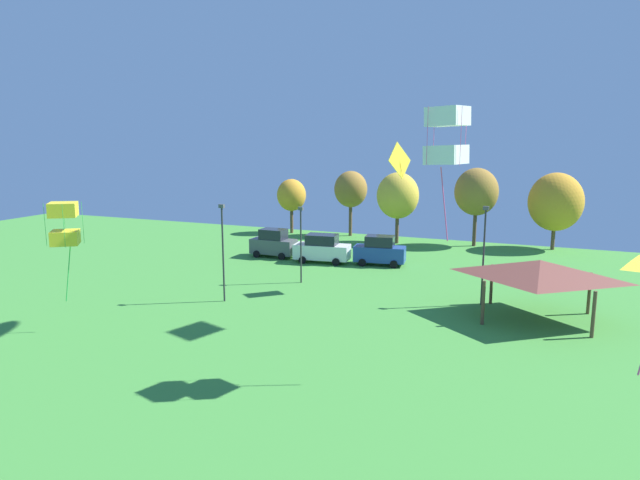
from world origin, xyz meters
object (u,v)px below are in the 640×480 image
light_post_0 (223,247)px  treeline_tree_4 (556,202)px  parked_car_second_from_left (322,249)px  treeline_tree_0 (291,195)px  treeline_tree_3 (476,192)px  light_post_2 (301,240)px  treeline_tree_1 (351,189)px  kite_flying_0 (447,136)px  kite_flying_6 (400,160)px  park_pavilion (540,269)px  treeline_tree_2 (398,196)px  parked_car_third_from_left (380,251)px  parked_car_leftmost (273,243)px  kite_flying_1 (64,224)px  light_post_1 (484,250)px

light_post_0 → treeline_tree_4: 33.56m
parked_car_second_from_left → treeline_tree_0: bearing=117.7°
treeline_tree_3 → light_post_2: bearing=-116.9°
treeline_tree_0 → treeline_tree_4: (27.26, 0.87, 0.35)m
treeline_tree_3 → treeline_tree_1: bearing=176.1°
kite_flying_0 → kite_flying_6: kite_flying_0 is taller
park_pavilion → treeline_tree_2: (-14.01, 20.64, 1.77)m
kite_flying_6 → treeline_tree_3: kite_flying_6 is taller
park_pavilion → light_post_0: 19.62m
parked_car_second_from_left → kite_flying_6: bearing=-43.7°
treeline_tree_1 → treeline_tree_2: (5.85, -2.42, -0.22)m
treeline_tree_4 → kite_flying_6: bearing=-117.2°
kite_flying_0 → kite_flying_6: size_ratio=2.26×
treeline_tree_2 → treeline_tree_3: treeline_tree_3 is taller
parked_car_third_from_left → treeline_tree_2: 10.96m
treeline_tree_2 → parked_car_third_from_left: bearing=-83.2°
park_pavilion → treeline_tree_2: bearing=124.2°
parked_car_leftmost → treeline_tree_4: size_ratio=0.56×
kite_flying_1 → treeline_tree_2: 34.25m
kite_flying_1 → treeline_tree_1: kite_flying_1 is taller
light_post_0 → kite_flying_6: bearing=36.5°
parked_car_leftmost → light_post_2: light_post_2 is taller
light_post_1 → treeline_tree_2: (-10.59, 18.88, 1.24)m
kite_flying_6 → treeline_tree_0: (-17.11, 18.91, -4.86)m
parked_car_third_from_left → kite_flying_0: bearing=-74.3°
kite_flying_1 → parked_car_third_from_left: kite_flying_1 is taller
kite_flying_1 → treeline_tree_1: bearing=83.2°
parked_car_leftmost → treeline_tree_2: (8.57, 10.75, 3.61)m
parked_car_third_from_left → light_post_1: (9.37, -8.61, 2.39)m
kite_flying_0 → treeline_tree_3: (-2.64, 32.52, -5.39)m
parked_car_leftmost → light_post_0: light_post_0 is taller
parked_car_leftmost → treeline_tree_1: (2.72, 13.16, 3.82)m
parked_car_leftmost → treeline_tree_0: treeline_tree_0 is taller
kite_flying_6 → parked_car_leftmost: (-13.12, 6.54, -7.87)m
light_post_0 → treeline_tree_4: (19.92, 26.99, 0.97)m
kite_flying_0 → light_post_0: 18.11m
parked_car_second_from_left → light_post_0: 13.64m
parked_car_second_from_left → treeline_tree_3: (11.14, 12.67, 4.17)m
parked_car_second_from_left → light_post_2: 7.37m
kite_flying_1 → parked_car_third_from_left: (11.25, 22.45, -4.84)m
parked_car_second_from_left → light_post_2: bearing=-87.6°
parked_car_third_from_left → treeline_tree_0: bearing=131.7°
treeline_tree_1 → kite_flying_1: bearing=-96.8°
treeline_tree_2 → treeline_tree_3: size_ratio=0.93×
kite_flying_0 → light_post_2: size_ratio=1.01×
kite_flying_1 → treeline_tree_1: 35.40m
light_post_1 → treeline_tree_0: 30.92m
treeline_tree_3 → light_post_0: bearing=-116.0°
kite_flying_6 → park_pavilion: size_ratio=0.34×
kite_flying_6 → treeline_tree_0: kite_flying_6 is taller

